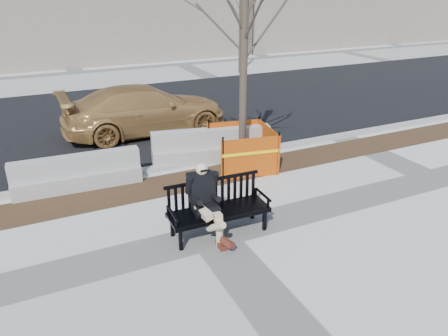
{
  "coord_description": "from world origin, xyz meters",
  "views": [
    {
      "loc": [
        -2.93,
        -6.69,
        4.63
      ],
      "look_at": [
        0.56,
        0.63,
        1.11
      ],
      "focal_mm": 34.42,
      "sensor_mm": 36.0,
      "label": 1
    }
  ],
  "objects_px": {
    "seated_man": "(205,234)",
    "jersey_barrier_right": "(212,161)",
    "jersey_barrier_left": "(80,188)",
    "sedan": "(147,132)",
    "bench": "(219,233)",
    "tree_fence": "(242,167)"
  },
  "relations": [
    {
      "from": "seated_man",
      "to": "jersey_barrier_right",
      "type": "bearing_deg",
      "value": 65.85
    },
    {
      "from": "jersey_barrier_left",
      "to": "jersey_barrier_right",
      "type": "distance_m",
      "value": 3.65
    },
    {
      "from": "sedan",
      "to": "jersey_barrier_left",
      "type": "relative_size",
      "value": 1.79
    },
    {
      "from": "bench",
      "to": "seated_man",
      "type": "height_order",
      "value": "seated_man"
    },
    {
      "from": "sedan",
      "to": "jersey_barrier_right",
      "type": "relative_size",
      "value": 1.63
    },
    {
      "from": "tree_fence",
      "to": "jersey_barrier_right",
      "type": "relative_size",
      "value": 1.78
    },
    {
      "from": "bench",
      "to": "jersey_barrier_left",
      "type": "distance_m",
      "value": 4.01
    },
    {
      "from": "jersey_barrier_right",
      "to": "tree_fence",
      "type": "bearing_deg",
      "value": -41.92
    },
    {
      "from": "tree_fence",
      "to": "jersey_barrier_right",
      "type": "bearing_deg",
      "value": 126.31
    },
    {
      "from": "jersey_barrier_left",
      "to": "sedan",
      "type": "bearing_deg",
      "value": 54.27
    },
    {
      "from": "sedan",
      "to": "jersey_barrier_right",
      "type": "bearing_deg",
      "value": -164.91
    },
    {
      "from": "sedan",
      "to": "seated_man",
      "type": "bearing_deg",
      "value": 172.48
    },
    {
      "from": "bench",
      "to": "jersey_barrier_left",
      "type": "bearing_deg",
      "value": 125.56
    },
    {
      "from": "seated_man",
      "to": "jersey_barrier_right",
      "type": "distance_m",
      "value": 3.86
    },
    {
      "from": "seated_man",
      "to": "jersey_barrier_left",
      "type": "relative_size",
      "value": 0.49
    },
    {
      "from": "jersey_barrier_left",
      "to": "jersey_barrier_right",
      "type": "xyz_separation_m",
      "value": [
        3.64,
        0.2,
        0.0
      ]
    },
    {
      "from": "jersey_barrier_right",
      "to": "seated_man",
      "type": "bearing_deg",
      "value": -104.23
    },
    {
      "from": "tree_fence",
      "to": "jersey_barrier_left",
      "type": "relative_size",
      "value": 1.96
    },
    {
      "from": "jersey_barrier_right",
      "to": "jersey_barrier_left",
      "type": "bearing_deg",
      "value": -165.04
    },
    {
      "from": "bench",
      "to": "jersey_barrier_right",
      "type": "xyz_separation_m",
      "value": [
        1.42,
        3.54,
        0.0
      ]
    },
    {
      "from": "jersey_barrier_left",
      "to": "bench",
      "type": "bearing_deg",
      "value": -53.88
    },
    {
      "from": "seated_man",
      "to": "tree_fence",
      "type": "relative_size",
      "value": 0.25
    }
  ]
}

